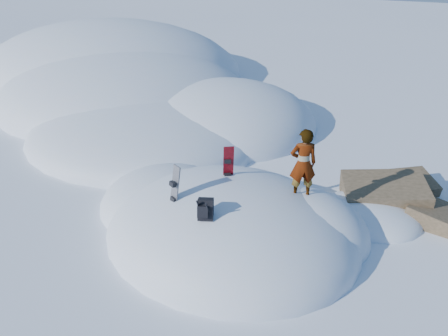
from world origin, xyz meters
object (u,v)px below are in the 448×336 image
at_px(snowboard_dark, 174,193).
at_px(person, 303,164).
at_px(snowboard_red, 228,169).
at_px(backpack, 205,209).

bearing_deg(snowboard_dark, person, 58.88).
distance_m(snowboard_red, backpack, 2.03).
distance_m(snowboard_dark, backpack, 1.19).
relative_size(snowboard_red, person, 0.79).
bearing_deg(snowboard_red, person, -26.15).
distance_m(snowboard_red, snowboard_dark, 1.76).
bearing_deg(backpack, snowboard_red, 78.30).
height_order(snowboard_red, person, person).
relative_size(snowboard_red, snowboard_dark, 1.01).
distance_m(snowboard_dark, person, 3.35).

